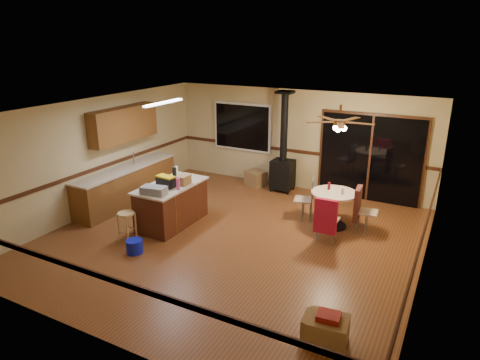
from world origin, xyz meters
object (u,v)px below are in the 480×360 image
Objects in this scene: toolbox_black at (166,182)px; bar_stool at (127,226)px; dining_table at (334,203)px; box_corner_a at (327,332)px; chair_near at (326,216)px; kitchen_island at (172,204)px; chair_right at (359,204)px; wood_stove at (283,164)px; toolbox_grey at (154,190)px; box_under_window at (255,178)px; box_corner_b at (319,329)px; chair_left at (309,194)px; blue_bucket at (135,246)px.

toolbox_black is 0.65× the size of bar_stool.
dining_table is 1.82× the size of box_corner_a.
bar_stool is 4.27m from dining_table.
toolbox_black is 0.73× the size of box_corner_a.
chair_near is (3.20, 0.77, -0.41)m from toolbox_black.
kitchen_island is 1.75× the size of dining_table.
toolbox_black is 0.55× the size of chair_right.
toolbox_black is (-1.30, -3.22, 0.28)m from wood_stove.
dining_table is (3.05, 2.11, -0.44)m from toolbox_grey.
bar_stool is at bearing -129.22° from toolbox_grey.
bar_stool is 1.17× the size of box_under_window.
box_corner_a is (1.01, -3.67, -0.33)m from dining_table.
wood_stove is 6.57× the size of toolbox_black.
box_corner_b is (0.78, -2.75, -0.42)m from chair_near.
chair_left is at bearing 35.49° from toolbox_black.
chair_left is at bearing -36.37° from box_under_window.
chair_near is at bearing 21.18° from toolbox_grey.
wood_stove is at bearing 139.18° from dining_table.
wood_stove is 3.48m from toolbox_black.
kitchen_island is 2.40× the size of chair_right.
box_corner_a is at bearing -14.11° from bar_stool.
wood_stove is 4.89× the size of chair_left.
toolbox_grey is 0.71× the size of chair_near.
bar_stool is (-0.37, -0.45, -0.68)m from toolbox_grey.
box_corner_b is (3.93, -1.52, -0.80)m from toolbox_grey.
box_under_window is at bearing 81.50° from toolbox_black.
box_corner_a is at bearing -82.49° from chair_right.
dining_table is at bearing 25.68° from kitchen_island.
toolbox_grey is 1.30× the size of toolbox_black.
chair_right is at bearing 97.51° from box_corner_a.
wood_stove is 5.85× the size of box_corner_b.
chair_right is (3.46, 2.93, 0.47)m from blue_bucket.
toolbox_grey is 3.34m from chair_left.
chair_near is at bearing -51.99° from wood_stove.
kitchen_island is at bearing -157.13° from chair_right.
chair_right is 3.52m from box_under_window.
blue_bucket is at bearing -82.23° from toolbox_grey.
kitchen_island is 3.44m from dining_table.
box_under_window is 6.40m from box_corner_a.
bar_stool is 0.62× the size of dining_table.
toolbox_grey is 0.84× the size of bar_stool.
wood_stove is at bearing 128.01° from chair_near.
dining_table is at bearing 103.65° from box_corner_b.
box_corner_a is 1.22× the size of box_corner_b.
blue_bucket is at bearing -135.51° from dining_table.
chair_left reaches higher than dining_table.
toolbox_black is 0.89× the size of box_corner_b.
chair_right is (1.12, -0.09, 0.01)m from chair_left.
toolbox_grey is 0.97× the size of chair_left.
kitchen_island reaches higher than box_under_window.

